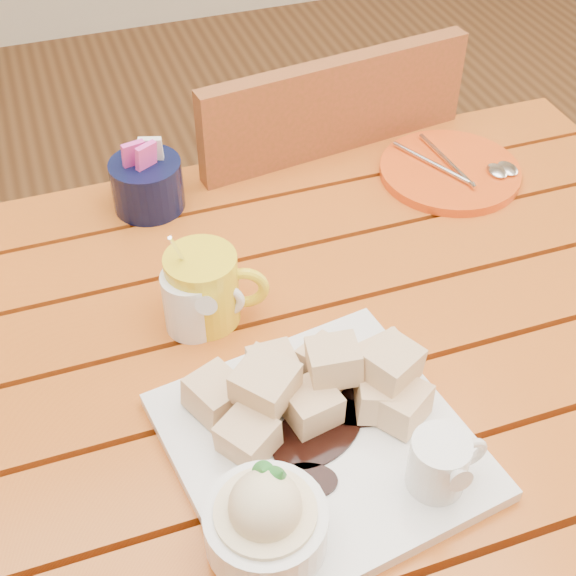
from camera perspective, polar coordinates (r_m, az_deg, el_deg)
name	(u,v)px	position (r m, az deg, el deg)	size (l,w,h in m)	color
table	(276,417)	(0.98, -0.89, -9.15)	(1.20, 0.79, 0.75)	#AA4515
dessert_plate	(314,447)	(0.78, 1.87, -11.21)	(0.32, 0.32, 0.11)	white
coffee_mug_right	(205,287)	(0.91, -5.92, 0.06)	(0.12, 0.08, 0.14)	yellow
cream_pitcher	(194,300)	(0.91, -6.73, -0.83)	(0.09, 0.08, 0.08)	white
sugar_caddy	(147,183)	(1.10, -9.98, 7.34)	(0.10, 0.10, 0.11)	black
orange_saucer	(451,171)	(1.18, 11.53, 8.16)	(0.20, 0.20, 0.02)	#E64C14
chair_far	(299,236)	(1.45, 0.76, 3.70)	(0.47, 0.47, 0.89)	brown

